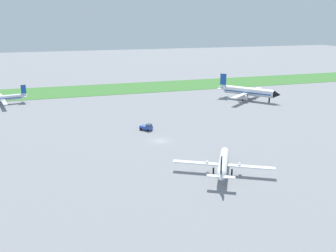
{
  "coord_description": "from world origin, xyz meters",
  "views": [
    {
      "loc": [
        -25.89,
        -88.22,
        30.7
      ],
      "look_at": [
        3.01,
        2.79,
        3.0
      ],
      "focal_mm": 39.43,
      "sensor_mm": 36.0,
      "label": 1
    }
  ],
  "objects_px": {
    "airplane_foreground_turboprop": "(223,163)",
    "pushback_tug_near_gate": "(147,127)",
    "airplane_taxiing_turboprop": "(2,98)",
    "airplane_parked_jet_far": "(247,91)"
  },
  "relations": [
    {
      "from": "airplane_parked_jet_far",
      "to": "pushback_tug_near_gate",
      "type": "relative_size",
      "value": 5.85
    },
    {
      "from": "airplane_parked_jet_far",
      "to": "airplane_foreground_turboprop",
      "type": "distance_m",
      "value": 74.99
    },
    {
      "from": "airplane_foreground_turboprop",
      "to": "pushback_tug_near_gate",
      "type": "bearing_deg",
      "value": 40.88
    },
    {
      "from": "airplane_taxiing_turboprop",
      "to": "pushback_tug_near_gate",
      "type": "relative_size",
      "value": 5.73
    },
    {
      "from": "airplane_taxiing_turboprop",
      "to": "airplane_parked_jet_far",
      "type": "bearing_deg",
      "value": 156.03
    },
    {
      "from": "airplane_foreground_turboprop",
      "to": "airplane_taxiing_turboprop",
      "type": "height_order",
      "value": "airplane_taxiing_turboprop"
    },
    {
      "from": "airplane_taxiing_turboprop",
      "to": "airplane_foreground_turboprop",
      "type": "bearing_deg",
      "value": 109.84
    },
    {
      "from": "airplane_parked_jet_far",
      "to": "airplane_taxiing_turboprop",
      "type": "height_order",
      "value": "airplane_parked_jet_far"
    },
    {
      "from": "airplane_foreground_turboprop",
      "to": "airplane_taxiing_turboprop",
      "type": "bearing_deg",
      "value": 60.2
    },
    {
      "from": "airplane_foreground_turboprop",
      "to": "pushback_tug_near_gate",
      "type": "xyz_separation_m",
      "value": [
        -7.27,
        34.82,
        -1.38
      ]
    }
  ]
}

